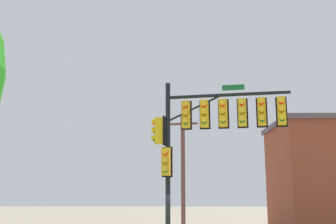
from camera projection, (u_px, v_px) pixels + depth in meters
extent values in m
cylinder|color=black|center=(168.00, 168.00, 16.49)|extent=(0.20, 0.20, 7.12)
cylinder|color=black|center=(227.00, 95.00, 16.56)|extent=(4.91, 1.05, 0.14)
cylinder|color=black|center=(194.00, 108.00, 16.74)|extent=(2.24, 0.50, 1.07)
cube|color=yellow|center=(186.00, 115.00, 16.76)|extent=(0.37, 0.41, 1.10)
cube|color=black|center=(187.00, 115.00, 16.95)|extent=(0.44, 0.11, 1.22)
sphere|color=#FF2018|center=(185.00, 106.00, 16.63)|extent=(0.22, 0.22, 0.22)
cylinder|color=yellow|center=(185.00, 104.00, 16.58)|extent=(0.25, 0.17, 0.23)
sphere|color=#855607|center=(185.00, 114.00, 16.57)|extent=(0.22, 0.22, 0.22)
cylinder|color=yellow|center=(185.00, 112.00, 16.52)|extent=(0.25, 0.17, 0.23)
sphere|color=#0B621E|center=(185.00, 122.00, 16.50)|extent=(0.22, 0.22, 0.22)
cylinder|color=yellow|center=(185.00, 120.00, 16.45)|extent=(0.25, 0.17, 0.23)
cube|color=yellow|center=(204.00, 114.00, 16.61)|extent=(0.38, 0.41, 1.10)
cube|color=black|center=(205.00, 115.00, 16.80)|extent=(0.44, 0.12, 1.22)
sphere|color=#FF2018|center=(204.00, 105.00, 16.48)|extent=(0.22, 0.22, 0.22)
cylinder|color=yellow|center=(203.00, 103.00, 16.43)|extent=(0.25, 0.18, 0.23)
sphere|color=#855607|center=(204.00, 113.00, 16.41)|extent=(0.22, 0.22, 0.22)
cylinder|color=yellow|center=(204.00, 111.00, 16.37)|extent=(0.25, 0.18, 0.23)
sphere|color=#0B621E|center=(204.00, 121.00, 16.35)|extent=(0.22, 0.22, 0.22)
cylinder|color=yellow|center=(204.00, 120.00, 16.30)|extent=(0.25, 0.18, 0.23)
cube|color=yellow|center=(223.00, 113.00, 16.45)|extent=(0.39, 0.42, 1.10)
cube|color=black|center=(224.00, 114.00, 16.64)|extent=(0.44, 0.13, 1.22)
sphere|color=#FF2018|center=(222.00, 104.00, 16.33)|extent=(0.22, 0.22, 0.22)
cylinder|color=yellow|center=(222.00, 102.00, 16.28)|extent=(0.26, 0.19, 0.23)
sphere|color=#855607|center=(223.00, 112.00, 16.26)|extent=(0.22, 0.22, 0.22)
cylinder|color=yellow|center=(222.00, 111.00, 16.21)|extent=(0.26, 0.19, 0.23)
sphere|color=#0B621E|center=(223.00, 121.00, 16.20)|extent=(0.22, 0.22, 0.22)
cylinder|color=yellow|center=(223.00, 119.00, 16.15)|extent=(0.26, 0.19, 0.23)
cube|color=yellow|center=(242.00, 112.00, 16.30)|extent=(0.39, 0.42, 1.10)
cube|color=black|center=(243.00, 113.00, 16.49)|extent=(0.44, 0.13, 1.22)
sphere|color=#FF2018|center=(242.00, 103.00, 16.18)|extent=(0.22, 0.22, 0.22)
cylinder|color=yellow|center=(242.00, 102.00, 16.13)|extent=(0.26, 0.19, 0.23)
sphere|color=#855607|center=(242.00, 111.00, 16.11)|extent=(0.22, 0.22, 0.22)
cylinder|color=yellow|center=(242.00, 110.00, 16.06)|extent=(0.26, 0.19, 0.23)
sphere|color=#0B621E|center=(242.00, 120.00, 16.04)|extent=(0.22, 0.22, 0.22)
cylinder|color=yellow|center=(242.00, 118.00, 16.00)|extent=(0.26, 0.19, 0.23)
cube|color=gold|center=(262.00, 112.00, 16.15)|extent=(0.39, 0.42, 1.10)
cube|color=black|center=(262.00, 113.00, 16.34)|extent=(0.44, 0.13, 1.22)
sphere|color=#FF2018|center=(261.00, 102.00, 16.02)|extent=(0.22, 0.22, 0.22)
cylinder|color=gold|center=(261.00, 101.00, 15.97)|extent=(0.26, 0.19, 0.23)
sphere|color=#855607|center=(262.00, 111.00, 15.96)|extent=(0.22, 0.22, 0.22)
cylinder|color=gold|center=(262.00, 109.00, 15.91)|extent=(0.26, 0.19, 0.23)
sphere|color=#0B621E|center=(262.00, 119.00, 15.89)|extent=(0.22, 0.22, 0.22)
cylinder|color=gold|center=(262.00, 118.00, 15.84)|extent=(0.26, 0.19, 0.23)
cube|color=yellow|center=(282.00, 111.00, 15.99)|extent=(0.39, 0.42, 1.10)
cube|color=black|center=(281.00, 112.00, 16.18)|extent=(0.44, 0.14, 1.22)
sphere|color=#FF2018|center=(281.00, 101.00, 15.87)|extent=(0.22, 0.22, 0.22)
cylinder|color=yellow|center=(281.00, 100.00, 15.82)|extent=(0.26, 0.19, 0.23)
sphere|color=#855607|center=(282.00, 110.00, 15.80)|extent=(0.22, 0.22, 0.22)
cylinder|color=yellow|center=(282.00, 108.00, 15.76)|extent=(0.26, 0.19, 0.23)
sphere|color=#0B621E|center=(282.00, 118.00, 15.74)|extent=(0.22, 0.22, 0.22)
cylinder|color=yellow|center=(282.00, 117.00, 15.69)|extent=(0.26, 0.19, 0.23)
cube|color=yellow|center=(160.00, 131.00, 16.86)|extent=(0.41, 0.38, 1.10)
cube|color=black|center=(164.00, 131.00, 16.82)|extent=(0.12, 0.44, 1.22)
sphere|color=#FF2018|center=(155.00, 123.00, 16.96)|extent=(0.22, 0.22, 0.22)
cylinder|color=yellow|center=(154.00, 122.00, 16.99)|extent=(0.18, 0.25, 0.23)
sphere|color=#855607|center=(155.00, 131.00, 16.90)|extent=(0.22, 0.22, 0.22)
cylinder|color=yellow|center=(154.00, 130.00, 16.92)|extent=(0.18, 0.25, 0.23)
sphere|color=#0B621E|center=(155.00, 139.00, 16.83)|extent=(0.22, 0.22, 0.22)
cylinder|color=yellow|center=(154.00, 138.00, 16.85)|extent=(0.18, 0.25, 0.23)
cube|color=yellow|center=(166.00, 162.00, 16.20)|extent=(0.38, 0.41, 1.10)
cube|color=black|center=(167.00, 162.00, 16.39)|extent=(0.44, 0.12, 1.22)
sphere|color=#FF2018|center=(165.00, 153.00, 16.07)|extent=(0.22, 0.22, 0.22)
cylinder|color=yellow|center=(165.00, 151.00, 16.03)|extent=(0.25, 0.18, 0.23)
sphere|color=#855607|center=(165.00, 161.00, 16.01)|extent=(0.22, 0.22, 0.22)
cylinder|color=yellow|center=(165.00, 160.00, 15.96)|extent=(0.25, 0.18, 0.23)
sphere|color=#0B621E|center=(165.00, 170.00, 15.94)|extent=(0.22, 0.22, 0.22)
cylinder|color=yellow|center=(165.00, 169.00, 15.89)|extent=(0.25, 0.18, 0.23)
cube|color=white|center=(233.00, 87.00, 16.57)|extent=(0.93, 0.19, 0.26)
cube|color=#16662D|center=(233.00, 87.00, 16.57)|extent=(0.89, 0.20, 0.22)
cube|color=white|center=(168.00, 152.00, 16.61)|extent=(0.19, 0.93, 0.26)
cube|color=#0B7528|center=(168.00, 152.00, 16.61)|extent=(0.20, 0.89, 0.22)
cylinder|color=brown|center=(183.00, 175.00, 23.55)|extent=(0.25, 0.25, 7.19)
cube|color=brown|center=(183.00, 124.00, 24.13)|extent=(1.79, 0.45, 0.12)
cube|color=brown|center=(327.00, 181.00, 25.06)|extent=(6.13, 6.63, 6.61)
cube|color=#584D52|center=(323.00, 125.00, 25.73)|extent=(6.43, 6.93, 0.30)
cube|color=#A5B7C6|center=(319.00, 203.00, 28.04)|extent=(0.90, 0.04, 1.20)
cube|color=#A5B7C6|center=(311.00, 186.00, 28.27)|extent=(0.90, 0.04, 1.20)
cube|color=#A5B7C6|center=(294.00, 172.00, 28.49)|extent=(0.90, 0.04, 1.20)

